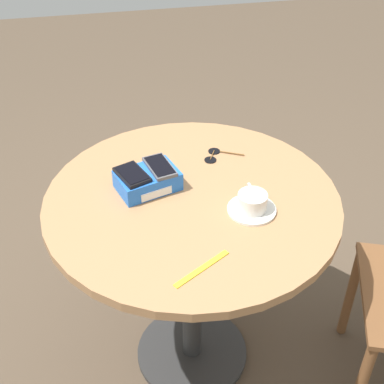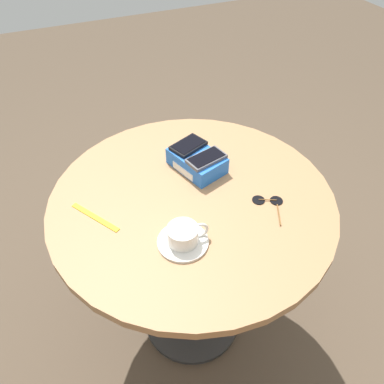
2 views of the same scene
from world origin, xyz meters
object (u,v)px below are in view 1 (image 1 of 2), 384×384
phone_gray (160,167)px  saucer (252,210)px  sunglasses (215,155)px  lanyard_strap (202,269)px  phone_box (148,180)px  coffee_cup (252,201)px  phone_black (132,175)px  round_table (192,232)px

phone_gray → saucer: bearing=-37.2°
saucer → sunglasses: size_ratio=1.04×
lanyard_strap → phone_box: bearing=103.7°
coffee_cup → sunglasses: 0.31m
sunglasses → phone_black: bearing=-153.2°
phone_box → phone_black: phone_black is taller
phone_gray → phone_box: bearing=-159.2°
round_table → coffee_cup: (0.16, -0.09, 0.18)m
lanyard_strap → sunglasses: size_ratio=1.34×
coffee_cup → lanyard_strap: coffee_cup is taller
lanyard_strap → sunglasses: sunglasses is taller
coffee_cup → lanyard_strap: (-0.19, -0.21, -0.03)m
phone_box → phone_black: size_ratio=1.56×
phone_box → saucer: size_ratio=1.47×
phone_black → sunglasses: 0.33m
phone_black → coffee_cup: size_ratio=1.14×
saucer → coffee_cup: 0.03m
phone_black → phone_gray: (0.09, 0.03, -0.00)m
phone_gray → sunglasses: size_ratio=1.01×
phone_gray → saucer: phone_gray is taller
saucer → sunglasses: bearing=97.5°
phone_black → lanyard_strap: phone_black is taller
round_table → sunglasses: size_ratio=6.50×
saucer → coffee_cup: (0.00, 0.00, 0.03)m
phone_box → sunglasses: (0.24, 0.14, -0.03)m
phone_gray → sunglasses: 0.24m
saucer → coffee_cup: size_ratio=1.21×
phone_box → lanyard_strap: phone_box is taller
round_table → lanyard_strap: (-0.03, -0.30, 0.14)m
phone_box → coffee_cup: (0.28, -0.17, 0.01)m
round_table → phone_gray: bearing=133.7°
phone_box → phone_black: (-0.05, -0.01, 0.04)m
coffee_cup → sunglasses: coffee_cup is taller
phone_gray → lanyard_strap: phone_gray is taller
phone_box → phone_black: bearing=-167.3°
phone_box → saucer: 0.33m
sunglasses → saucer: bearing=-82.5°
round_table → phone_black: bearing=160.3°
round_table → saucer: bearing=-31.4°
lanyard_strap → coffee_cup: bearing=46.9°
phone_box → lanyard_strap: bearing=-76.3°
coffee_cup → phone_gray: bearing=143.2°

